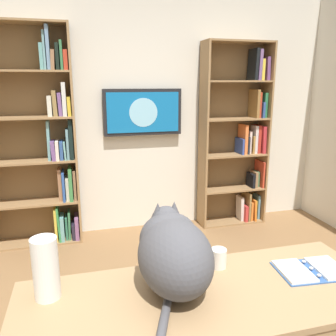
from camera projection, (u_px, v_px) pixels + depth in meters
The scene contains 9 objects.
wall_back at pixel (136, 111), 3.81m from camera, with size 4.52×0.06×2.70m, color silver.
bookshelf_left at pixel (240, 138), 4.03m from camera, with size 0.78×0.28×2.09m.
bookshelf_right at pixel (43, 143), 3.48m from camera, with size 0.88×0.28×2.21m.
wall_mounted_tv at pixel (143, 112), 3.75m from camera, with size 0.85×0.07×0.50m.
desk at pixel (208, 318), 1.53m from camera, with size 1.66×0.62×0.75m.
cat at pixel (173, 251), 1.53m from camera, with size 0.33×0.58×0.36m.
open_binder at pixel (311, 270), 1.70m from camera, with size 0.35×0.25×0.02m.
paper_towel_roll at pixel (46, 268), 1.46m from camera, with size 0.11×0.11×0.28m, color white.
coffee_mug at pixel (219, 258), 1.73m from camera, with size 0.08×0.08×0.10m, color white.
Camera 1 is at (0.65, 1.58, 1.66)m, focal length 36.98 mm.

